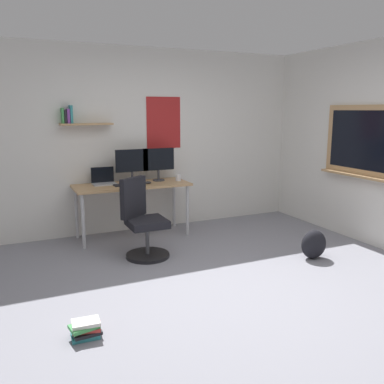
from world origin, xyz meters
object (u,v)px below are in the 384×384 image
Objects in this scene: book_stack_on_floor at (86,329)px; laptop at (104,180)px; office_chair at (143,223)px; coffee_mug at (178,178)px; monitor_primary at (132,163)px; computer_mouse at (148,183)px; desk at (132,189)px; backpack at (314,244)px; keyboard at (128,185)px; monitor_secondary at (159,162)px.

laptop is at bearing 73.54° from book_stack_on_floor.
office_chair reaches higher than coffee_mug.
monitor_primary is 0.35m from computer_mouse.
coffee_mug reaches higher than computer_mouse.
monitor_primary is at bearing 168.77° from coffee_mug.
book_stack_on_floor is (-0.98, -1.56, -0.34)m from office_chair.
desk is 2.48m from backpack.
keyboard reaches higher than book_stack_on_floor.
monitor_primary is at bearing 68.67° from desk.
keyboard is (0.27, -0.23, -0.04)m from laptop.
book_stack_on_floor is (-1.10, -2.38, -0.60)m from desk.
monitor_primary is 5.04× the size of coffee_mug.
keyboard reaches higher than desk.
monitor_primary is 0.39m from monitor_secondary.
computer_mouse is at bearing 131.98° from backpack.
coffee_mug is at bearing -26.91° from monitor_secondary.
monitor_primary is at bearing 65.38° from book_stack_on_floor.
laptop reaches higher than computer_mouse.
monitor_secondary is 0.36m from coffee_mug.
desk is at bearing 81.83° from office_chair.
monitor_primary reaches higher than laptop.
monitor_primary is at bearing 56.60° from keyboard.
laptop reaches higher than desk.
monitor_secondary is 1.34× the size of backpack.
computer_mouse is 0.48m from coffee_mug.
office_chair is 0.82m from keyboard.
coffee_mug is (0.64, -0.13, -0.22)m from monitor_primary.
book_stack_on_floor is at bearing -114.62° from monitor_primary.
monitor_primary reaches higher than keyboard.
keyboard is at bearing -39.59° from laptop.
coffee_mug is at bearing -9.67° from laptop.
coffee_mug is at bearing 6.01° from computer_mouse.
computer_mouse is at bearing -47.27° from monitor_primary.
keyboard is 0.28m from computer_mouse.
computer_mouse is (0.32, 0.74, 0.35)m from office_chair.
monitor_secondary reaches higher than office_chair.
office_chair is at bearing 57.87° from book_stack_on_floor.
coffee_mug is at bearing 44.88° from office_chair.
computer_mouse is at bearing -173.99° from coffee_mug.
coffee_mug reaches higher than book_stack_on_floor.
book_stack_on_floor is (-1.02, -2.30, -0.68)m from keyboard.
monitor_secondary reaches higher than book_stack_on_floor.
laptop is 0.84× the size of keyboard.
laptop is (-0.23, 0.97, 0.39)m from office_chair.
keyboard is at bearing -160.71° from monitor_secondary.
monitor_secondary reaches higher than desk.
monitor_primary is 1.25× the size of keyboard.
computer_mouse is at bearing 0.00° from keyboard.
monitor_primary is 1.34× the size of backpack.
office_chair is at bearing -113.32° from computer_mouse.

